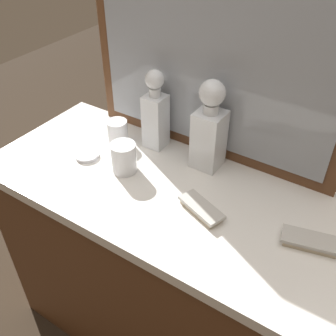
{
  "coord_description": "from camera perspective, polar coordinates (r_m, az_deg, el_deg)",
  "views": [
    {
      "loc": [
        0.49,
        -0.75,
        1.6
      ],
      "look_at": [
        0.0,
        0.0,
        0.9
      ],
      "focal_mm": 41.4,
      "sensor_mm": 36.0,
      "label": 1
    }
  ],
  "objects": [
    {
      "name": "ground_plane",
      "position": [
        1.83,
        0.0,
        -22.67
      ],
      "size": [
        6.0,
        6.0,
        0.0
      ],
      "primitive_type": "plane",
      "color": "#2D2319"
    },
    {
      "name": "dresser",
      "position": [
        1.49,
        0.0,
        -14.94
      ],
      "size": [
        1.21,
        0.53,
        0.82
      ],
      "color": "brown",
      "rests_on": "ground_plane"
    },
    {
      "name": "dresser_mirror",
      "position": [
        1.18,
        6.86,
        17.84
      ],
      "size": [
        0.87,
        0.03,
        0.76
      ],
      "color": "brown",
      "rests_on": "dresser"
    },
    {
      "name": "crystal_decanter_rear",
      "position": [
        1.22,
        6.07,
        5.09
      ],
      "size": [
        0.09,
        0.09,
        0.3
      ],
      "color": "white",
      "rests_on": "dresser"
    },
    {
      "name": "crystal_decanter_far_right",
      "position": [
        1.32,
        -1.85,
        7.51
      ],
      "size": [
        0.07,
        0.07,
        0.28
      ],
      "color": "white",
      "rests_on": "dresser"
    },
    {
      "name": "crystal_tumbler_front",
      "position": [
        1.39,
        -7.42,
        5.21
      ],
      "size": [
        0.07,
        0.07,
        0.08
      ],
      "color": "white",
      "rests_on": "dresser"
    },
    {
      "name": "crystal_tumbler_rear",
      "position": [
        1.24,
        -6.51,
        1.37
      ],
      "size": [
        0.08,
        0.08,
        0.1
      ],
      "color": "white",
      "rests_on": "dresser"
    },
    {
      "name": "silver_brush_far_left",
      "position": [
        1.11,
        4.93,
        -6.02
      ],
      "size": [
        0.15,
        0.1,
        0.02
      ],
      "color": "#B7A88C",
      "rests_on": "dresser"
    },
    {
      "name": "silver_brush_right",
      "position": [
        1.09,
        20.15,
        -10.09
      ],
      "size": [
        0.16,
        0.09,
        0.02
      ],
      "color": "#B7A88C",
      "rests_on": "dresser"
    },
    {
      "name": "porcelain_dish",
      "position": [
        1.34,
        -11.85,
        1.84
      ],
      "size": [
        0.08,
        0.08,
        0.01
      ],
      "color": "silver",
      "rests_on": "dresser"
    }
  ]
}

